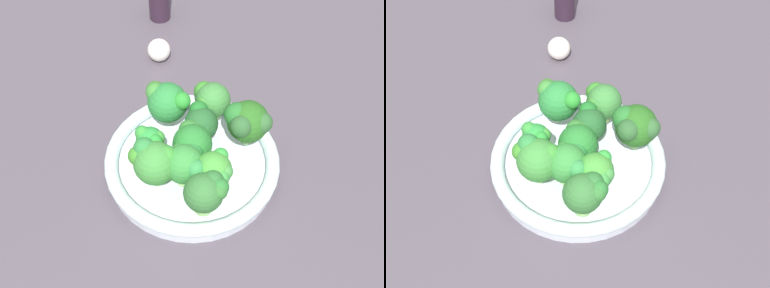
{
  "view_description": "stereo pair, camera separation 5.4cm",
  "coord_description": "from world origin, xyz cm",
  "views": [
    {
      "loc": [
        38.56,
        39.62,
        75.03
      ],
      "look_at": [
        -1.5,
        1.52,
        6.94
      ],
      "focal_mm": 52.96,
      "sensor_mm": 36.0,
      "label": 1
    },
    {
      "loc": [
        34.63,
        43.37,
        75.03
      ],
      "look_at": [
        -1.5,
        1.52,
        6.94
      ],
      "focal_mm": 52.96,
      "sensor_mm": 36.0,
      "label": 2
    }
  ],
  "objects": [
    {
      "name": "broccoli_floret_7",
      "position": [
        -9.96,
        -2.25,
        7.75
      ],
      "size": [
        6.08,
        6.76,
        6.79
      ],
      "color": "#9FC868",
      "rests_on": "bowl"
    },
    {
      "name": "garlic_bulb",
      "position": [
        -16.74,
        -21.75,
        2.2
      ],
      "size": [
        4.41,
        4.41,
        4.41
      ],
      "primitive_type": "sphere",
      "color": "white",
      "rests_on": "ground_plane"
    },
    {
      "name": "broccoli_floret_1",
      "position": [
        -5.09,
        -0.34,
        7.58
      ],
      "size": [
        6.13,
        5.63,
        6.34
      ],
      "color": "#94D073",
      "rests_on": "bowl"
    },
    {
      "name": "broccoli_floret_5",
      "position": [
        -1.14,
        1.89,
        7.78
      ],
      "size": [
        6.59,
        6.36,
        6.8
      ],
      "color": "#86B057",
      "rests_on": "bowl"
    },
    {
      "name": "ground_plane",
      "position": [
        0.0,
        0.0,
        -1.25
      ],
      "size": [
        130.0,
        130.0,
        2.5
      ],
      "primitive_type": "cube",
      "color": "#4C444E"
    },
    {
      "name": "bowl",
      "position": [
        -1.5,
        1.52,
        2.01
      ],
      "size": [
        28.18,
        28.18,
        3.94
      ],
      "color": "silver",
      "rests_on": "ground_plane"
    },
    {
      "name": "broccoli_floret_0",
      "position": [
        5.89,
        0.6,
        8.64
      ],
      "size": [
        6.65,
        7.23,
        7.93
      ],
      "color": "#93D462",
      "rests_on": "bowl"
    },
    {
      "name": "broccoli_floret_9",
      "position": [
        -4.4,
        -6.98,
        8.27
      ],
      "size": [
        6.63,
        8.28,
        7.4
      ],
      "color": "#90D061",
      "rests_on": "bowl"
    },
    {
      "name": "broccoli_floret_3",
      "position": [
        -9.54,
        5.69,
        8.89
      ],
      "size": [
        7.49,
        7.35,
        8.02
      ],
      "color": "#78B45C",
      "rests_on": "bowl"
    },
    {
      "name": "pepper_shaker",
      "position": [
        -25.78,
        -30.8,
        3.92
      ],
      "size": [
        4.56,
        4.56,
        7.71
      ],
      "color": "#301E30",
      "rests_on": "ground_plane"
    },
    {
      "name": "broccoli_floret_8",
      "position": [
        4.17,
        9.8,
        8.27
      ],
      "size": [
        6.4,
        6.07,
        7.18
      ],
      "color": "#9AD574",
      "rests_on": "bowl"
    },
    {
      "name": "broccoli_floret_6",
      "position": [
        3.02,
        3.87,
        8.45
      ],
      "size": [
        6.21,
        7.58,
        7.49
      ],
      "color": "#9BD969",
      "rests_on": "bowl"
    },
    {
      "name": "broccoli_floret_2",
      "position": [
        3.11,
        -2.92,
        7.96
      ],
      "size": [
        4.4,
        4.8,
        6.46
      ],
      "color": "#76B657",
      "rests_on": "bowl"
    },
    {
      "name": "broccoli_floret_4",
      "position": [
        0.54,
        8.05,
        8.14
      ],
      "size": [
        6.12,
        6.18,
        6.99
      ],
      "color": "#78B95B",
      "rests_on": "bowl"
    }
  ]
}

